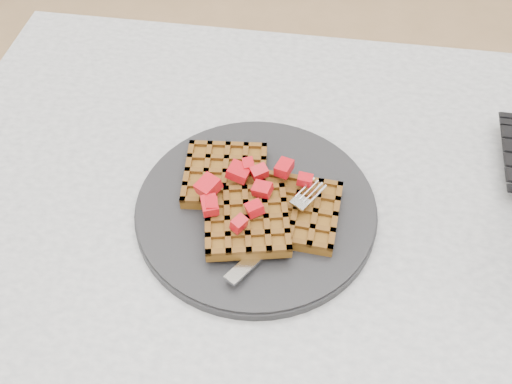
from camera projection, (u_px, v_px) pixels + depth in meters
The scene contains 5 objects.
table at pixel (361, 284), 0.78m from camera, with size 1.20×0.80×0.75m.
plate at pixel (256, 208), 0.71m from camera, with size 0.30×0.30×0.02m, color black.
waffles at pixel (256, 201), 0.70m from camera, with size 0.21×0.19×0.03m.
strawberry_pile at pixel (256, 185), 0.68m from camera, with size 0.15×0.15×0.02m, color #9D000C, non-canonical shape.
fork at pixel (283, 229), 0.67m from camera, with size 0.02×0.18×0.02m, color silver, non-canonical shape.
Camera 1 is at (-0.08, -0.42, 1.32)m, focal length 40.00 mm.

